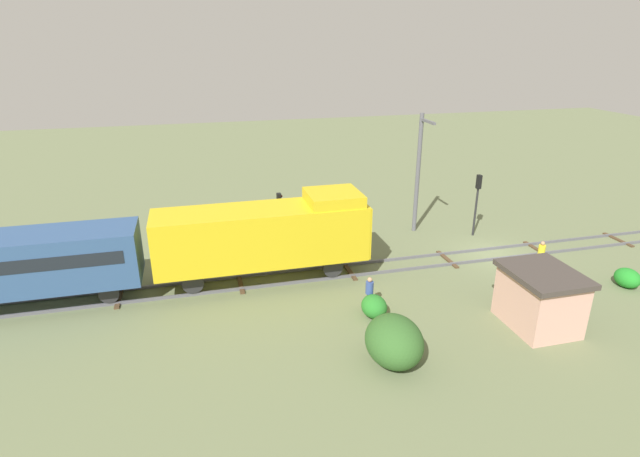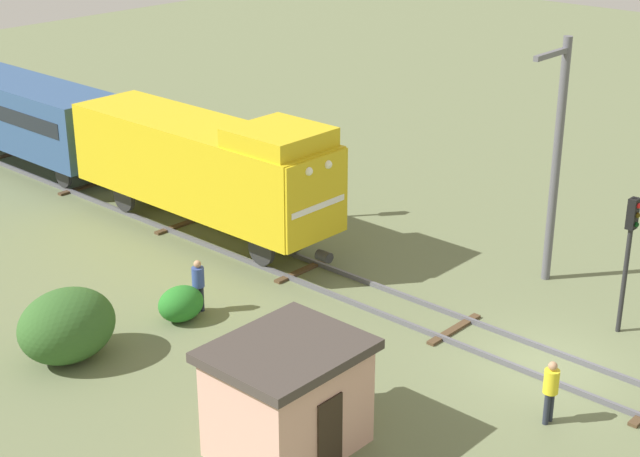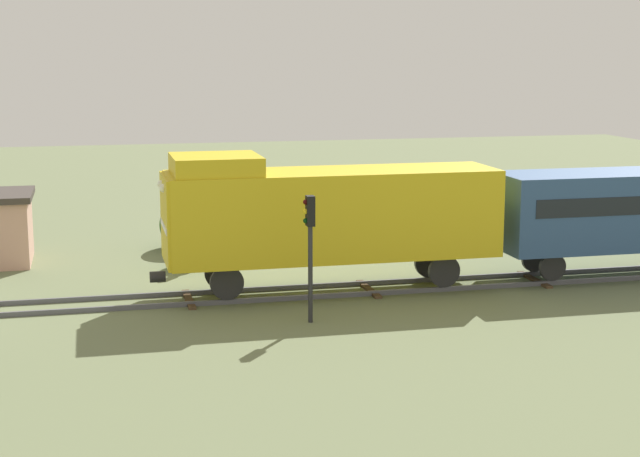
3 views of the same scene
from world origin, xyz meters
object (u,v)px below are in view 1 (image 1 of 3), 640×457
at_px(locomotive, 266,233).
at_px(traffic_signal_near, 478,194).
at_px(worker_by_signal, 369,291).
at_px(relay_hut, 540,298).
at_px(worker_near_track, 541,253).
at_px(catenary_mast, 418,171).
at_px(traffic_signal_mid, 280,212).

bearing_deg(locomotive, traffic_signal_near, -77.40).
height_order(worker_by_signal, relay_hut, relay_hut).
bearing_deg(worker_near_track, catenary_mast, 82.29).
relative_size(traffic_signal_near, worker_near_track, 2.43).
relative_size(locomotive, worker_near_track, 6.82).
bearing_deg(locomotive, worker_by_signal, -134.31).
relative_size(traffic_signal_near, traffic_signal_mid, 1.07).
distance_m(locomotive, catenary_mast, 12.02).
height_order(worker_near_track, catenary_mast, catenary_mast).
height_order(traffic_signal_mid, worker_near_track, traffic_signal_mid).
distance_m(locomotive, traffic_signal_mid, 3.65).
bearing_deg(catenary_mast, locomotive, 114.45).
relative_size(traffic_signal_near, catenary_mast, 0.52).
height_order(locomotive, traffic_signal_near, locomotive).
distance_m(traffic_signal_mid, relay_hut, 14.79).
bearing_deg(worker_by_signal, traffic_signal_mid, 154.29).
xyz_separation_m(traffic_signal_near, worker_near_track, (-5.60, -0.90, -1.88)).
bearing_deg(worker_by_signal, relay_hut, 17.44).
distance_m(traffic_signal_mid, catenary_mast, 9.78).
bearing_deg(traffic_signal_mid, traffic_signal_near, -90.88).
relative_size(locomotive, traffic_signal_near, 2.80).
bearing_deg(traffic_signal_near, relay_hut, 163.93).
xyz_separation_m(locomotive, worker_by_signal, (-4.20, -4.30, -1.78)).
bearing_deg(traffic_signal_mid, worker_by_signal, -158.59).
relative_size(traffic_signal_near, relay_hut, 1.18).
bearing_deg(traffic_signal_near, locomotive, 102.60).
relative_size(worker_by_signal, relay_hut, 0.49).
relative_size(worker_near_track, relay_hut, 0.49).
distance_m(locomotive, traffic_signal_near, 14.67).
relative_size(locomotive, worker_by_signal, 6.82).
bearing_deg(traffic_signal_near, catenary_mast, 63.34).
bearing_deg(catenary_mast, worker_by_signal, 144.34).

